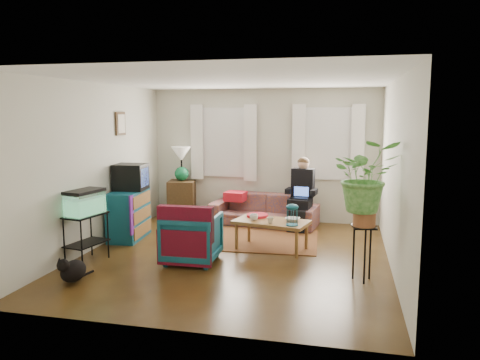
% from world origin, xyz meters
% --- Properties ---
extents(floor, '(4.50, 5.00, 0.01)m').
position_xyz_m(floor, '(0.00, 0.00, 0.00)').
color(floor, '#4F2B14').
rests_on(floor, ground).
extents(ceiling, '(4.50, 5.00, 0.01)m').
position_xyz_m(ceiling, '(0.00, 0.00, 2.60)').
color(ceiling, white).
rests_on(ceiling, wall_back).
extents(wall_back, '(4.50, 0.01, 2.60)m').
position_xyz_m(wall_back, '(0.00, 2.50, 1.30)').
color(wall_back, silver).
rests_on(wall_back, floor).
extents(wall_front, '(4.50, 0.01, 2.60)m').
position_xyz_m(wall_front, '(0.00, -2.50, 1.30)').
color(wall_front, silver).
rests_on(wall_front, floor).
extents(wall_left, '(0.01, 5.00, 2.60)m').
position_xyz_m(wall_left, '(-2.25, 0.00, 1.30)').
color(wall_left, silver).
rests_on(wall_left, floor).
extents(wall_right, '(0.01, 5.00, 2.60)m').
position_xyz_m(wall_right, '(2.25, 0.00, 1.30)').
color(wall_right, silver).
rests_on(wall_right, floor).
extents(window_left, '(1.08, 0.04, 1.38)m').
position_xyz_m(window_left, '(-0.80, 2.48, 1.55)').
color(window_left, white).
rests_on(window_left, wall_back).
extents(window_right, '(1.08, 0.04, 1.38)m').
position_xyz_m(window_right, '(1.25, 2.48, 1.55)').
color(window_right, white).
rests_on(window_right, wall_back).
extents(curtains_left, '(1.36, 0.06, 1.50)m').
position_xyz_m(curtains_left, '(-0.80, 2.40, 1.55)').
color(curtains_left, white).
rests_on(curtains_left, wall_back).
extents(curtains_right, '(1.36, 0.06, 1.50)m').
position_xyz_m(curtains_right, '(1.25, 2.40, 1.55)').
color(curtains_right, white).
rests_on(curtains_right, wall_back).
extents(picture_frame, '(0.04, 0.32, 0.40)m').
position_xyz_m(picture_frame, '(-2.21, 0.85, 1.95)').
color(picture_frame, '#3D2616').
rests_on(picture_frame, wall_left).
extents(area_rug, '(2.08, 1.70, 0.01)m').
position_xyz_m(area_rug, '(0.18, 0.98, 0.01)').
color(area_rug, brown).
rests_on(area_rug, floor).
extents(sofa, '(2.10, 1.04, 0.79)m').
position_xyz_m(sofa, '(0.09, 2.05, 0.40)').
color(sofa, brown).
rests_on(sofa, floor).
extents(seated_person, '(0.58, 0.68, 1.20)m').
position_xyz_m(seated_person, '(0.81, 1.96, 0.60)').
color(seated_person, black).
rests_on(seated_person, sofa).
extents(side_table, '(0.61, 0.61, 0.77)m').
position_xyz_m(side_table, '(-1.65, 2.29, 0.38)').
color(side_table, '#3E2717').
rests_on(side_table, floor).
extents(table_lamp, '(0.46, 0.46, 0.70)m').
position_xyz_m(table_lamp, '(-1.65, 2.29, 1.10)').
color(table_lamp, white).
rests_on(table_lamp, side_table).
extents(dresser, '(0.54, 0.96, 0.83)m').
position_xyz_m(dresser, '(-1.99, 0.58, 0.42)').
color(dresser, '#126F70').
rests_on(dresser, floor).
extents(crt_tv, '(0.55, 0.50, 0.44)m').
position_xyz_m(crt_tv, '(-1.98, 0.67, 1.05)').
color(crt_tv, black).
rests_on(crt_tv, dresser).
extents(aquarium_stand, '(0.46, 0.68, 0.70)m').
position_xyz_m(aquarium_stand, '(-2.00, -0.74, 0.35)').
color(aquarium_stand, black).
rests_on(aquarium_stand, floor).
extents(aquarium, '(0.41, 0.62, 0.37)m').
position_xyz_m(aquarium, '(-2.00, -0.74, 0.88)').
color(aquarium, '#7FD899').
rests_on(aquarium, aquarium_stand).
extents(black_cat, '(0.34, 0.46, 0.35)m').
position_xyz_m(black_cat, '(-1.73, -1.52, 0.18)').
color(black_cat, black).
rests_on(black_cat, floor).
extents(armchair, '(0.77, 0.72, 0.77)m').
position_xyz_m(armchair, '(-0.53, -0.39, 0.39)').
color(armchair, '#116B6B').
rests_on(armchair, floor).
extents(serape_throw, '(0.78, 0.20, 0.64)m').
position_xyz_m(serape_throw, '(-0.52, -0.69, 0.55)').
color(serape_throw, '#9E0A0A').
rests_on(serape_throw, armchair).
extents(coffee_table, '(1.24, 0.85, 0.47)m').
position_xyz_m(coffee_table, '(0.49, 0.45, 0.23)').
color(coffee_table, brown).
rests_on(coffee_table, floor).
extents(cup_a, '(0.15, 0.15, 0.10)m').
position_xyz_m(cup_a, '(0.22, 0.41, 0.52)').
color(cup_a, white).
rests_on(cup_a, coffee_table).
extents(cup_b, '(0.12, 0.12, 0.10)m').
position_xyz_m(cup_b, '(0.50, 0.26, 0.52)').
color(cup_b, beige).
rests_on(cup_b, coffee_table).
extents(bowl, '(0.27, 0.27, 0.06)m').
position_xyz_m(bowl, '(0.82, 0.48, 0.50)').
color(bowl, white).
rests_on(bowl, coffee_table).
extents(snack_tray, '(0.42, 0.42, 0.04)m').
position_xyz_m(snack_tray, '(0.23, 0.67, 0.49)').
color(snack_tray, '#B21414').
rests_on(snack_tray, coffee_table).
extents(birdcage, '(0.22, 0.22, 0.33)m').
position_xyz_m(birdcage, '(0.84, 0.21, 0.63)').
color(birdcage, '#115B6B').
rests_on(birdcage, coffee_table).
extents(plant_stand, '(0.35, 0.35, 0.72)m').
position_xyz_m(plant_stand, '(1.85, -0.65, 0.36)').
color(plant_stand, black).
rests_on(plant_stand, floor).
extents(potted_plant, '(0.93, 0.84, 0.91)m').
position_xyz_m(potted_plant, '(1.85, -0.65, 1.21)').
color(potted_plant, '#599947').
rests_on(potted_plant, plant_stand).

